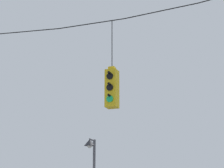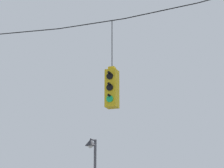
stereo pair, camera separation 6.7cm
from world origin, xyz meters
TOP-DOWN VIEW (x-y plane):
  - span_wire at (0.00, 0.47)m, footprint 15.59×0.03m
  - traffic_light_near_right_pole at (0.70, 0.47)m, footprint 0.34×0.58m
  - street_lamp at (-2.55, 6.67)m, footprint 0.48×0.83m

SIDE VIEW (x-z plane):
  - street_lamp at x=-2.55m, z-range 1.16..5.81m
  - traffic_light_near_right_pole at x=0.70m, z-range 3.76..6.48m
  - span_wire at x=0.00m, z-range 7.11..7.95m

